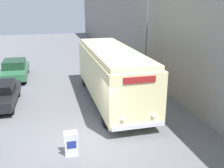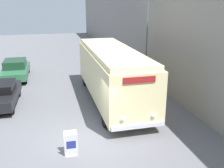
{
  "view_description": "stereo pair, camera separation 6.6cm",
  "coord_description": "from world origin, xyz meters",
  "px_view_note": "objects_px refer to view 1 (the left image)",
  "views": [
    {
      "loc": [
        -1.55,
        -10.37,
        6.01
      ],
      "look_at": [
        1.64,
        2.09,
        1.87
      ],
      "focal_mm": 42.0,
      "sensor_mm": 36.0,
      "label": 1
    },
    {
      "loc": [
        -1.49,
        -10.38,
        6.01
      ],
      "look_at": [
        1.64,
        2.09,
        1.87
      ],
      "focal_mm": 42.0,
      "sensor_mm": 36.0,
      "label": 2
    }
  ],
  "objects_px": {
    "sign_board": "(71,145)",
    "parked_car_mid": "(15,69)",
    "streetlamp": "(147,22)",
    "vintage_bus": "(112,72)",
    "parked_car_near": "(0,94)"
  },
  "relations": [
    {
      "from": "sign_board",
      "to": "parked_car_mid",
      "type": "distance_m",
      "value": 12.54
    },
    {
      "from": "streetlamp",
      "to": "parked_car_mid",
      "type": "relative_size",
      "value": 1.54
    },
    {
      "from": "parked_car_mid",
      "to": "streetlamp",
      "type": "bearing_deg",
      "value": -25.49
    },
    {
      "from": "parked_car_mid",
      "to": "sign_board",
      "type": "bearing_deg",
      "value": -74.57
    },
    {
      "from": "sign_board",
      "to": "parked_car_mid",
      "type": "relative_size",
      "value": 0.23
    },
    {
      "from": "vintage_bus",
      "to": "streetlamp",
      "type": "height_order",
      "value": "streetlamp"
    },
    {
      "from": "sign_board",
      "to": "parked_car_mid",
      "type": "xyz_separation_m",
      "value": [
        -3.2,
        12.13,
        0.25
      ]
    },
    {
      "from": "sign_board",
      "to": "streetlamp",
      "type": "distance_m",
      "value": 10.52
    },
    {
      "from": "sign_board",
      "to": "parked_car_near",
      "type": "relative_size",
      "value": 0.24
    },
    {
      "from": "vintage_bus",
      "to": "streetlamp",
      "type": "relative_size",
      "value": 1.36
    },
    {
      "from": "streetlamp",
      "to": "parked_car_near",
      "type": "bearing_deg",
      "value": -172.76
    },
    {
      "from": "vintage_bus",
      "to": "streetlamp",
      "type": "distance_m",
      "value": 4.52
    },
    {
      "from": "vintage_bus",
      "to": "parked_car_mid",
      "type": "relative_size",
      "value": 2.1
    },
    {
      "from": "vintage_bus",
      "to": "parked_car_near",
      "type": "bearing_deg",
      "value": 172.73
    },
    {
      "from": "streetlamp",
      "to": "sign_board",
      "type": "bearing_deg",
      "value": -128.5
    }
  ]
}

